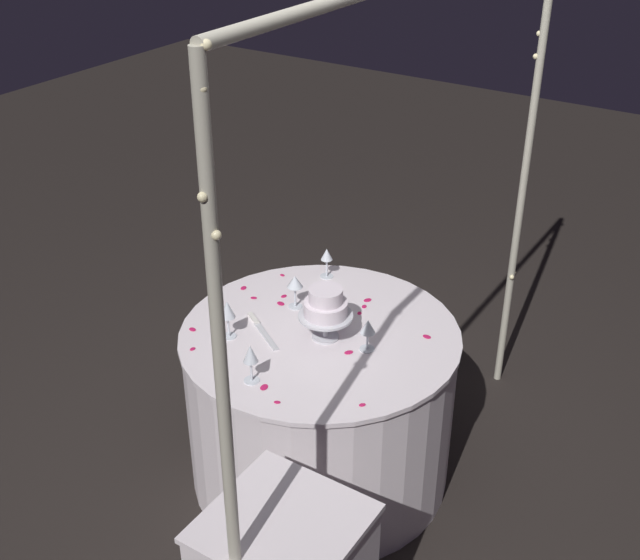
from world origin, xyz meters
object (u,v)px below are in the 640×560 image
tiered_cake (326,307)px  wine_glass_2 (327,256)px  wine_glass_1 (227,311)px  decorative_arch (422,195)px  wine_glass_4 (367,329)px  wine_glass_3 (250,356)px  main_table (320,404)px  wine_glass_0 (295,283)px  cake_knife (261,329)px

tiered_cake → wine_glass_2: tiered_cake is taller
wine_glass_1 → decorative_arch: bearing=107.6°
wine_glass_1 → wine_glass_4: (-0.22, 0.51, -0.02)m
tiered_cake → wine_glass_3: size_ratio=1.41×
main_table → wine_glass_0: wine_glass_0 is taller
wine_glass_3 → wine_glass_1: bearing=-126.2°
decorative_arch → wine_glass_3: decorative_arch is taller
main_table → wine_glass_2: size_ratio=8.06×
tiered_cake → wine_glass_0: bearing=-118.5°
tiered_cake → wine_glass_3: tiered_cake is taller
decorative_arch → wine_glass_2: decorative_arch is taller
main_table → wine_glass_3: (0.41, -0.04, 0.48)m
tiered_cake → cake_knife: bearing=-69.2°
main_table → tiered_cake: tiered_cake is taller
wine_glass_1 → wine_glass_2: 0.63m
main_table → tiered_cake: (0.02, 0.04, 0.52)m
main_table → cake_knife: cake_knife is taller
wine_glass_1 → wine_glass_3: wine_glass_1 is taller
wine_glass_2 → wine_glass_4: wine_glass_2 is taller
wine_glass_0 → wine_glass_3: wine_glass_3 is taller
cake_knife → wine_glass_0: bearing=175.5°
wine_glass_4 → tiered_cake: bearing=-86.3°
wine_glass_3 → cake_knife: bearing=-149.1°
decorative_arch → wine_glass_4: bearing=-88.9°
wine_glass_2 → wine_glass_3: size_ratio=0.90×
wine_glass_3 → cake_knife: 0.37m
wine_glass_0 → wine_glass_1: bearing=-15.8°
tiered_cake → wine_glass_2: size_ratio=1.57×
wine_glass_0 → main_table: bearing=60.7°
main_table → wine_glass_1: bearing=-52.5°
tiered_cake → wine_glass_4: bearing=93.7°
tiered_cake → decorative_arch: bearing=92.4°
wine_glass_1 → wine_glass_2: size_ratio=1.17×
wine_glass_3 → wine_glass_0: bearing=-162.9°
wine_glass_3 → cake_knife: (-0.30, -0.18, -0.11)m
wine_glass_1 → wine_glass_4: wine_glass_1 is taller
main_table → wine_glass_0: size_ratio=7.65×
tiered_cake → wine_glass_1: tiered_cake is taller
main_table → wine_glass_1: wine_glass_1 is taller
wine_glass_2 → cake_knife: (0.52, 0.01, -0.10)m
decorative_arch → tiered_cake: (0.02, -0.37, -0.56)m
main_table → cake_knife: (0.11, -0.22, 0.37)m
wine_glass_3 → wine_glass_4: size_ratio=1.17×
wine_glass_4 → cake_knife: (0.11, -0.44, -0.10)m
main_table → wine_glass_3: 0.64m
tiered_cake → wine_glass_3: bearing=-10.6°
main_table → cake_knife: bearing=-62.3°
wine_glass_0 → wine_glass_1: size_ratio=0.90×
wine_glass_4 → wine_glass_2: bearing=-132.6°
main_table → cake_knife: size_ratio=4.41×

